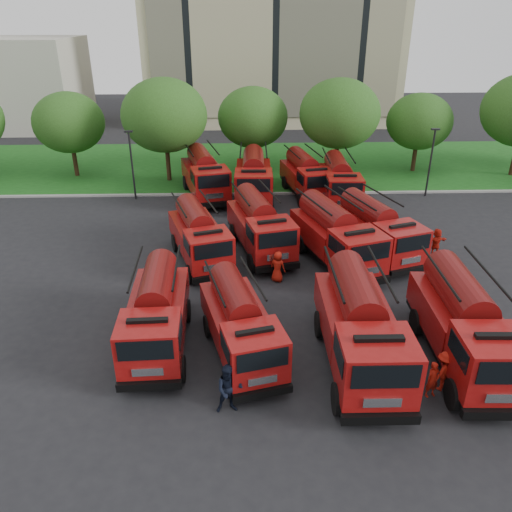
{
  "coord_description": "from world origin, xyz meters",
  "views": [
    {
      "loc": [
        -2.13,
        -18.59,
        12.72
      ],
      "look_at": [
        -1.4,
        3.55,
        1.8
      ],
      "focal_mm": 35.0,
      "sensor_mm": 36.0,
      "label": 1
    }
  ],
  "objects_px": {
    "firefighter_5": "(434,255)",
    "fire_truck_8": "(205,175)",
    "fire_truck_3": "(465,325)",
    "firefighter_3": "(440,388)",
    "fire_truck_1": "(240,324)",
    "fire_truck_9": "(254,178)",
    "fire_truck_0": "(157,313)",
    "fire_truck_10": "(306,176)",
    "fire_truck_11": "(339,181)",
    "firefighter_4": "(277,281)",
    "firefighter_1": "(230,410)",
    "fire_truck_2": "(360,327)",
    "fire_truck_4": "(199,235)",
    "fire_truck_6": "(335,236)",
    "firefighter_0": "(430,395)",
    "fire_truck_7": "(376,229)",
    "fire_truck_5": "(260,225)"
  },
  "relations": [
    {
      "from": "firefighter_5",
      "to": "fire_truck_8",
      "type": "bearing_deg",
      "value": -51.38
    },
    {
      "from": "fire_truck_3",
      "to": "firefighter_3",
      "type": "xyz_separation_m",
      "value": [
        -1.33,
        -1.67,
        -1.7
      ]
    },
    {
      "from": "fire_truck_1",
      "to": "fire_truck_9",
      "type": "bearing_deg",
      "value": 72.44
    },
    {
      "from": "fire_truck_0",
      "to": "fire_truck_10",
      "type": "bearing_deg",
      "value": 63.35
    },
    {
      "from": "fire_truck_11",
      "to": "firefighter_4",
      "type": "distance_m",
      "value": 13.01
    },
    {
      "from": "firefighter_3",
      "to": "firefighter_1",
      "type": "bearing_deg",
      "value": -24.44
    },
    {
      "from": "fire_truck_0",
      "to": "firefighter_1",
      "type": "relative_size",
      "value": 3.49
    },
    {
      "from": "firefighter_3",
      "to": "firefighter_5",
      "type": "height_order",
      "value": "firefighter_5"
    },
    {
      "from": "fire_truck_10",
      "to": "firefighter_4",
      "type": "distance_m",
      "value": 13.81
    },
    {
      "from": "firefighter_1",
      "to": "firefighter_3",
      "type": "relative_size",
      "value": 1.19
    },
    {
      "from": "fire_truck_1",
      "to": "firefighter_3",
      "type": "bearing_deg",
      "value": -32.11
    },
    {
      "from": "fire_truck_2",
      "to": "firefighter_1",
      "type": "distance_m",
      "value": 5.89
    },
    {
      "from": "fire_truck_2",
      "to": "firefighter_3",
      "type": "bearing_deg",
      "value": -29.37
    },
    {
      "from": "fire_truck_2",
      "to": "fire_truck_4",
      "type": "distance_m",
      "value": 11.66
    },
    {
      "from": "fire_truck_6",
      "to": "fire_truck_9",
      "type": "distance_m",
      "value": 11.31
    },
    {
      "from": "fire_truck_1",
      "to": "fire_truck_6",
      "type": "height_order",
      "value": "fire_truck_6"
    },
    {
      "from": "fire_truck_1",
      "to": "fire_truck_2",
      "type": "xyz_separation_m",
      "value": [
        4.63,
        -0.77,
        0.27
      ]
    },
    {
      "from": "fire_truck_4",
      "to": "fire_truck_1",
      "type": "bearing_deg",
      "value": -92.71
    },
    {
      "from": "fire_truck_8",
      "to": "firefighter_4",
      "type": "distance_m",
      "value": 14.24
    },
    {
      "from": "fire_truck_3",
      "to": "firefighter_4",
      "type": "xyz_separation_m",
      "value": [
        -6.85,
        6.82,
        -1.7
      ]
    },
    {
      "from": "fire_truck_11",
      "to": "fire_truck_10",
      "type": "bearing_deg",
      "value": 145.7
    },
    {
      "from": "fire_truck_0",
      "to": "fire_truck_1",
      "type": "xyz_separation_m",
      "value": [
        3.45,
        -0.78,
        -0.08
      ]
    },
    {
      "from": "fire_truck_2",
      "to": "fire_truck_8",
      "type": "relative_size",
      "value": 0.97
    },
    {
      "from": "fire_truck_2",
      "to": "fire_truck_11",
      "type": "relative_size",
      "value": 1.08
    },
    {
      "from": "fire_truck_11",
      "to": "fire_truck_1",
      "type": "bearing_deg",
      "value": -110.32
    },
    {
      "from": "fire_truck_10",
      "to": "firefighter_0",
      "type": "distance_m",
      "value": 22.35
    },
    {
      "from": "fire_truck_7",
      "to": "firefighter_1",
      "type": "height_order",
      "value": "fire_truck_7"
    },
    {
      "from": "fire_truck_2",
      "to": "firefighter_3",
      "type": "xyz_separation_m",
      "value": [
        2.84,
        -1.63,
        -1.72
      ]
    },
    {
      "from": "firefighter_1",
      "to": "fire_truck_7",
      "type": "bearing_deg",
      "value": 51.38
    },
    {
      "from": "fire_truck_9",
      "to": "firefighter_4",
      "type": "xyz_separation_m",
      "value": [
        0.89,
        -12.49,
        -1.72
      ]
    },
    {
      "from": "fire_truck_5",
      "to": "firefighter_1",
      "type": "bearing_deg",
      "value": -110.58
    },
    {
      "from": "fire_truck_8",
      "to": "fire_truck_4",
      "type": "bearing_deg",
      "value": -102.06
    },
    {
      "from": "fire_truck_7",
      "to": "firefighter_0",
      "type": "distance_m",
      "value": 11.99
    },
    {
      "from": "fire_truck_0",
      "to": "fire_truck_10",
      "type": "relative_size",
      "value": 0.95
    },
    {
      "from": "fire_truck_6",
      "to": "fire_truck_9",
      "type": "height_order",
      "value": "fire_truck_9"
    },
    {
      "from": "fire_truck_7",
      "to": "fire_truck_10",
      "type": "bearing_deg",
      "value": 86.62
    },
    {
      "from": "fire_truck_1",
      "to": "fire_truck_5",
      "type": "relative_size",
      "value": 0.91
    },
    {
      "from": "fire_truck_1",
      "to": "fire_truck_11",
      "type": "height_order",
      "value": "fire_truck_11"
    },
    {
      "from": "fire_truck_10",
      "to": "firefighter_4",
      "type": "xyz_separation_m",
      "value": [
        -3.09,
        -13.37,
        -1.56
      ]
    },
    {
      "from": "fire_truck_8",
      "to": "firefighter_0",
      "type": "relative_size",
      "value": 5.29
    },
    {
      "from": "fire_truck_2",
      "to": "fire_truck_8",
      "type": "xyz_separation_m",
      "value": [
        -7.21,
        20.26,
        -0.03
      ]
    },
    {
      "from": "fire_truck_3",
      "to": "fire_truck_6",
      "type": "height_order",
      "value": "fire_truck_3"
    },
    {
      "from": "fire_truck_0",
      "to": "firefighter_5",
      "type": "height_order",
      "value": "fire_truck_0"
    },
    {
      "from": "fire_truck_11",
      "to": "fire_truck_2",
      "type": "bearing_deg",
      "value": -96.24
    },
    {
      "from": "fire_truck_3",
      "to": "fire_truck_9",
      "type": "bearing_deg",
      "value": 113.9
    },
    {
      "from": "fire_truck_3",
      "to": "fire_truck_10",
      "type": "height_order",
      "value": "fire_truck_3"
    },
    {
      "from": "fire_truck_1",
      "to": "firefighter_4",
      "type": "height_order",
      "value": "fire_truck_1"
    },
    {
      "from": "fire_truck_9",
      "to": "fire_truck_11",
      "type": "xyz_separation_m",
      "value": [
        6.17,
        -0.71,
        -0.13
      ]
    },
    {
      "from": "firefighter_5",
      "to": "fire_truck_7",
      "type": "bearing_deg",
      "value": -18.13
    },
    {
      "from": "fire_truck_1",
      "to": "fire_truck_9",
      "type": "height_order",
      "value": "fire_truck_9"
    }
  ]
}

